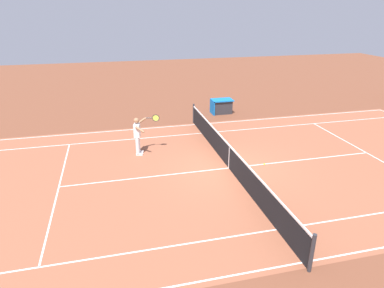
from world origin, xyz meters
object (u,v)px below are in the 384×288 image
object	(u,v)px
tennis_ball	(264,164)
tennis_player_near	(138,134)
tennis_net	(229,157)
equipment_cart_tarped	(221,106)

from	to	relation	value
tennis_ball	tennis_player_near	bearing A→B (deg)	-25.48
tennis_net	equipment_cart_tarped	size ratio (longest dim) A/B	9.36
tennis_net	equipment_cart_tarped	world-z (taller)	tennis_net
tennis_net	tennis_ball	bearing A→B (deg)	177.69
tennis_net	tennis_ball	size ratio (longest dim) A/B	177.27
tennis_ball	equipment_cart_tarped	distance (m)	7.28
tennis_player_near	tennis_ball	distance (m)	5.43
tennis_net	tennis_ball	xyz separation A→B (m)	(-1.50, 0.06, -0.46)
tennis_player_near	tennis_ball	xyz separation A→B (m)	(-4.83, 2.30, -0.90)
tennis_net	equipment_cart_tarped	xyz separation A→B (m)	(-2.05, -7.19, -0.05)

